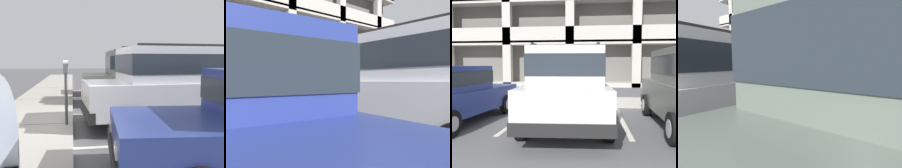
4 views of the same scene
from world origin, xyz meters
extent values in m
cube|color=#565659|center=(0.00, 0.00, -0.05)|extent=(80.00, 80.00, 0.10)
cube|color=#ADA89E|center=(0.00, 1.30, 0.06)|extent=(40.00, 2.20, 0.12)
cube|color=#606060|center=(-4.00, 1.30, 0.12)|extent=(0.03, 2.16, 0.00)
cube|color=#606060|center=(0.00, 1.30, 0.12)|extent=(0.03, 2.16, 0.00)
cube|color=silver|center=(-1.47, -1.40, 0.00)|extent=(0.12, 4.80, 0.01)
cube|color=silver|center=(1.47, -1.40, 0.00)|extent=(0.12, 4.80, 0.01)
cube|color=silver|center=(-0.01, -2.44, 0.73)|extent=(2.10, 4.80, 0.80)
cube|color=silver|center=(-0.01, -2.49, 1.55)|extent=(1.78, 3.00, 0.84)
cube|color=#232B33|center=(-0.01, -2.49, 1.57)|extent=(1.81, 3.03, 0.46)
cube|color=black|center=(-0.14, -0.13, 0.45)|extent=(1.88, 0.27, 0.24)
cube|color=black|center=(0.12, -4.75, 0.45)|extent=(1.88, 0.27, 0.24)
cube|color=silver|center=(0.43, -0.05, 0.81)|extent=(0.24, 0.04, 0.14)
cube|color=silver|center=(-0.71, -0.12, 0.81)|extent=(0.24, 0.04, 0.14)
cylinder|color=black|center=(0.81, -0.93, 0.33)|extent=(0.24, 0.67, 0.66)
cylinder|color=#B2B2B7|center=(0.81, -0.93, 0.33)|extent=(0.24, 0.37, 0.36)
cylinder|color=black|center=(-0.99, -1.04, 0.33)|extent=(0.24, 0.67, 0.66)
cylinder|color=#B2B2B7|center=(-0.99, -1.04, 0.33)|extent=(0.24, 0.37, 0.36)
cylinder|color=black|center=(0.97, -3.84, 0.33)|extent=(0.24, 0.67, 0.66)
cylinder|color=#B2B2B7|center=(0.97, -3.84, 0.33)|extent=(0.24, 0.37, 0.36)
cylinder|color=black|center=(-0.83, -3.95, 0.33)|extent=(0.24, 0.67, 0.66)
cylinder|color=#B2B2B7|center=(-0.83, -3.95, 0.33)|extent=(0.24, 0.37, 0.36)
cube|color=black|center=(0.68, -2.45, 2.01)|extent=(0.20, 2.62, 0.05)
cube|color=black|center=(-0.69, -2.53, 2.01)|extent=(0.20, 2.62, 0.05)
cube|color=navy|center=(-3.10, -2.52, 0.60)|extent=(2.11, 4.54, 0.60)
cube|color=black|center=(-2.89, -0.37, 0.42)|extent=(1.74, 0.32, 0.24)
cube|color=silver|center=(-2.37, -0.37, 0.66)|extent=(0.24, 0.05, 0.14)
cube|color=silver|center=(-3.41, -0.27, 0.66)|extent=(0.24, 0.05, 0.14)
cylinder|color=black|center=(-2.14, -1.24, 0.30)|extent=(0.22, 0.61, 0.60)
cylinder|color=#B2B2B7|center=(-2.14, -1.24, 0.30)|extent=(0.21, 0.35, 0.33)
cylinder|color=black|center=(-3.80, -1.09, 0.30)|extent=(0.22, 0.61, 0.60)
cylinder|color=#B2B2B7|center=(-3.80, -1.09, 0.30)|extent=(0.21, 0.35, 0.33)
cube|color=black|center=(3.22, -0.22, 0.45)|extent=(1.88, 0.21, 0.24)
cube|color=silver|center=(2.66, -0.16, 0.81)|extent=(0.24, 0.04, 0.14)
cylinder|color=black|center=(2.30, -1.05, 0.33)|extent=(0.22, 0.67, 0.66)
cylinder|color=#B2B2B7|center=(2.30, -1.05, 0.33)|extent=(0.23, 0.37, 0.36)
cylinder|color=black|center=(2.22, -3.96, 0.33)|extent=(0.22, 0.67, 0.66)
cylinder|color=#B2B2B7|center=(2.22, -3.96, 0.33)|extent=(0.23, 0.37, 0.36)
cube|color=black|center=(2.47, -2.56, 2.01)|extent=(0.12, 2.62, 0.05)
cylinder|color=#47474C|center=(-0.12, 0.35, 0.71)|extent=(0.07, 0.07, 1.19)
cube|color=#47474C|center=(-0.12, 0.35, 1.34)|extent=(0.28, 0.06, 0.06)
cube|color=#515459|center=(-0.22, 0.35, 1.48)|extent=(0.15, 0.11, 0.22)
cylinder|color=#9EA8B2|center=(-0.22, 0.35, 1.59)|extent=(0.15, 0.11, 0.15)
cube|color=#B7B293|center=(-0.22, 0.29, 1.44)|extent=(0.08, 0.01, 0.08)
cube|color=#515459|center=(-0.02, 0.35, 1.48)|extent=(0.15, 0.11, 0.22)
cylinder|color=#9EA8B2|center=(-0.02, 0.35, 1.59)|extent=(0.15, 0.11, 0.15)
cube|color=#B7B293|center=(-0.02, 0.29, 1.44)|extent=(0.08, 0.01, 0.08)
cube|color=#B7B2A8|center=(-1.01, 13.50, 0.15)|extent=(32.00, 10.00, 0.30)
cube|color=#B7B2A8|center=(-1.01, 13.50, 3.15)|extent=(32.00, 10.00, 0.30)
cube|color=#B7B2A8|center=(-1.01, 8.60, 3.70)|extent=(32.00, 0.20, 1.10)
cube|color=#B7B2A8|center=(-1.01, 13.50, 6.15)|extent=(32.00, 10.00, 0.30)
camera|label=1|loc=(-6.09, 0.19, 1.68)|focal=40.00mm
camera|label=2|loc=(-3.58, -4.99, 1.15)|focal=35.00mm
camera|label=3|loc=(0.66, -8.93, 1.57)|focal=40.00mm
camera|label=4|loc=(3.38, -4.82, 1.47)|focal=28.00mm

